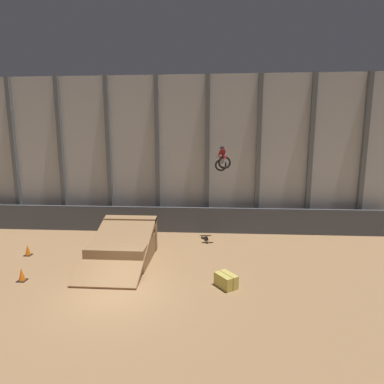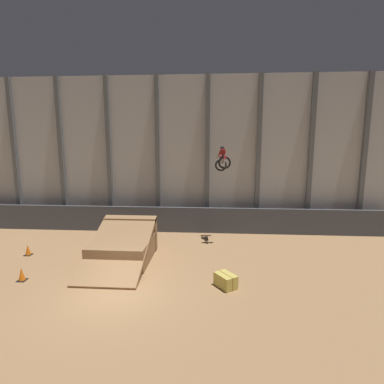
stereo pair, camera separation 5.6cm
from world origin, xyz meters
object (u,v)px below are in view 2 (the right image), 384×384
at_px(traffic_cone_arena_edge, 22,274).
at_px(hay_bale_trackside, 226,281).
at_px(dirt_ramp, 124,246).
at_px(traffic_cone_near_ramp, 28,250).
at_px(rider_bike_solo, 223,160).

xyz_separation_m(traffic_cone_arena_edge, hay_bale_trackside, (8.80, 0.03, -0.00)).
bearing_deg(hay_bale_trackside, dirt_ramp, 151.98).
xyz_separation_m(traffic_cone_near_ramp, traffic_cone_arena_edge, (1.54, -2.87, 0.00)).
bearing_deg(rider_bike_solo, traffic_cone_arena_edge, -152.36).
bearing_deg(rider_bike_solo, dirt_ramp, -153.67).
relative_size(dirt_ramp, traffic_cone_arena_edge, 8.38).
relative_size(rider_bike_solo, traffic_cone_near_ramp, 3.05).
bearing_deg(dirt_ramp, traffic_cone_arena_edge, -143.60).
bearing_deg(traffic_cone_near_ramp, hay_bale_trackside, -15.38).
relative_size(traffic_cone_arena_edge, hay_bale_trackside, 0.54).
bearing_deg(hay_bale_trackside, rider_bike_solo, 90.15).
relative_size(traffic_cone_near_ramp, traffic_cone_arena_edge, 1.00).
bearing_deg(dirt_ramp, traffic_cone_near_ramp, 178.52).
bearing_deg(hay_bale_trackside, traffic_cone_arena_edge, -179.81).
height_order(dirt_ramp, traffic_cone_near_ramp, dirt_ramp).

